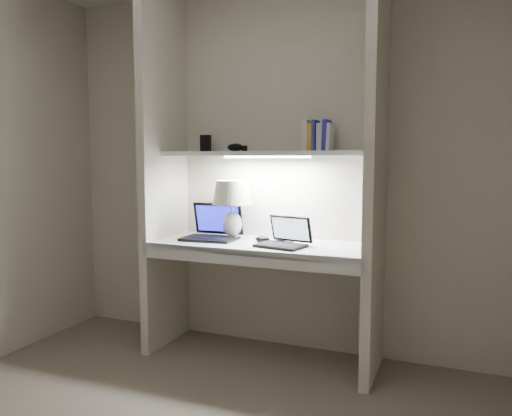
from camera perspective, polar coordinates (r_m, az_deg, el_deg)
The scene contains 17 objects.
back_wall at distance 3.47m, azimuth 2.24°, elevation 4.56°, with size 3.20×0.01×2.50m, color beige.
alcove_panel_left at distance 3.55m, azimuth -10.50°, elevation 4.50°, with size 0.06×0.55×2.50m, color beige.
alcove_panel_right at distance 3.03m, azimuth 13.57°, elevation 4.23°, with size 0.06×0.55×2.50m, color beige.
desk at distance 3.27m, azimuth 0.56°, elevation -4.33°, with size 1.40×0.55×0.04m, color white.
desk_apron at distance 3.04m, azimuth -1.25°, elevation -5.68°, with size 1.46×0.03×0.10m, color silver.
shelf at distance 3.30m, azimuth 1.18°, elevation 6.24°, with size 1.40×0.36×0.03m, color silver.
strip_light at distance 3.30m, azimuth 1.18°, elevation 5.86°, with size 0.60×0.04×0.01m, color white.
table_lamp at distance 3.40m, azimuth -2.75°, elevation 0.99°, with size 0.27×0.27×0.40m.
laptop_main at distance 3.43m, azimuth -4.95°, elevation -2.62°, with size 0.37×0.33×0.24m.
laptop_netbook at distance 3.14m, azimuth 3.26°, elevation -3.60°, with size 0.34×0.31×0.18m.
speaker at distance 3.33m, azimuth 3.11°, elevation -2.64°, with size 0.09×0.07×0.13m, color silver.
mouse at distance 3.31m, azimuth 0.73°, elevation -3.55°, with size 0.10×0.06×0.04m, color black.
cable_coil at distance 3.29m, azimuth 3.46°, elevation -3.81°, with size 0.10×0.10×0.01m, color black.
sticky_note at distance 3.55m, azimuth -9.02°, elevation -3.23°, with size 0.07×0.07×0.00m, color yellow.
book_row at distance 3.28m, azimuth 7.08°, elevation 8.11°, with size 0.19×0.13×0.20m.
shelf_box at distance 3.56m, azimuth -5.77°, elevation 7.36°, with size 0.07×0.05×0.12m, color black.
shelf_gadget at distance 3.44m, azimuth -2.39°, elevation 6.94°, with size 0.13×0.09×0.05m, color black.
Camera 1 is at (1.18, -1.77, 1.32)m, focal length 35.00 mm.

